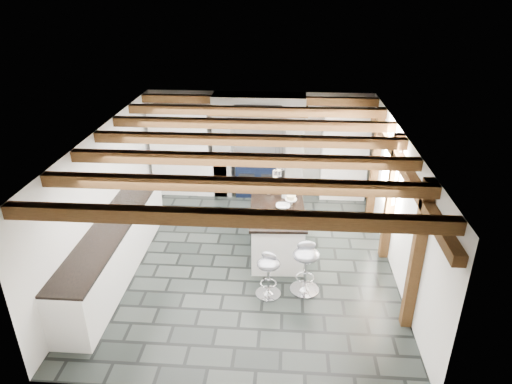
# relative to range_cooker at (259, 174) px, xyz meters

# --- Properties ---
(ground) EXTENTS (6.00, 6.00, 0.00)m
(ground) POSITION_rel_range_cooker_xyz_m (0.00, -2.68, -0.47)
(ground) COLOR black
(ground) RESTS_ON ground
(room_shell) EXTENTS (6.00, 6.03, 6.00)m
(room_shell) POSITION_rel_range_cooker_xyz_m (-0.61, -1.26, 0.60)
(room_shell) COLOR white
(room_shell) RESTS_ON ground
(range_cooker) EXTENTS (1.00, 0.63, 0.99)m
(range_cooker) POSITION_rel_range_cooker_xyz_m (0.00, 0.00, 0.00)
(range_cooker) COLOR black
(range_cooker) RESTS_ON ground
(kitchen_island) EXTENTS (1.03, 1.86, 1.20)m
(kitchen_island) POSITION_rel_range_cooker_xyz_m (0.49, -2.38, -0.01)
(kitchen_island) COLOR white
(kitchen_island) RESTS_ON ground
(bar_stool_near) EXTENTS (0.47, 0.47, 0.86)m
(bar_stool_near) POSITION_rel_range_cooker_xyz_m (0.97, -3.59, 0.07)
(bar_stool_near) COLOR silver
(bar_stool_near) RESTS_ON ground
(bar_stool_far) EXTENTS (0.47, 0.47, 0.74)m
(bar_stool_far) POSITION_rel_range_cooker_xyz_m (0.40, -3.74, -0.00)
(bar_stool_far) COLOR silver
(bar_stool_far) RESTS_ON ground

